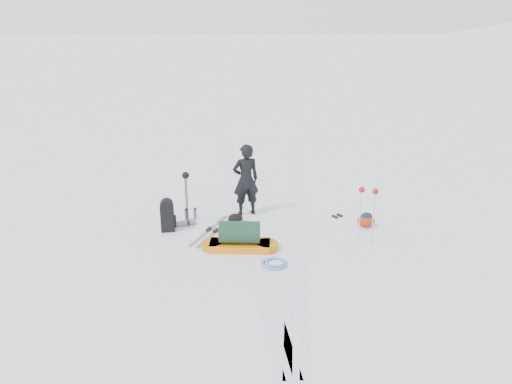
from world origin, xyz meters
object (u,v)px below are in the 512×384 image
skier (246,180)px  expedition_rucksack (170,216)px  pulk_sled (240,239)px  ski_poles_black (186,182)px

skier → expedition_rucksack: bearing=12.4°
skier → pulk_sled: (-0.22, -1.95, -0.66)m
skier → pulk_sled: 2.07m
pulk_sled → expedition_rucksack: 1.92m
skier → expedition_rucksack: skier is taller
pulk_sled → ski_poles_black: size_ratio=1.26×
pulk_sled → expedition_rucksack: expedition_rucksack is taller
skier → ski_poles_black: 1.56m
skier → expedition_rucksack: (-1.80, -0.87, -0.54)m
pulk_sled → ski_poles_black: ski_poles_black is taller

